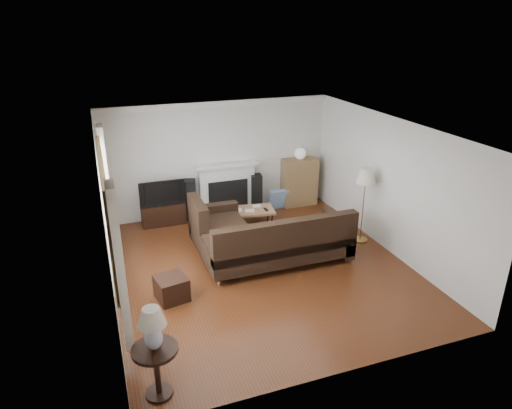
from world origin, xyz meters
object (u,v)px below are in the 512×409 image
object	(u,v)px
tv_stand	(163,213)
floor_lamp	(363,206)
sectional_sofa	(278,239)
coffee_table	(249,218)
bookshelf	(299,182)
side_table	(157,371)

from	to	relation	value
tv_stand	floor_lamp	xyz separation A→B (m)	(3.54, -2.14, 0.52)
sectional_sofa	coffee_table	bearing A→B (deg)	90.69
bookshelf	floor_lamp	size ratio (longest dim) A/B	0.74
coffee_table	bookshelf	bearing A→B (deg)	38.03
bookshelf	floor_lamp	world-z (taller)	floor_lamp
floor_lamp	side_table	distance (m)	5.15
coffee_table	floor_lamp	size ratio (longest dim) A/B	0.70
sectional_sofa	side_table	bearing A→B (deg)	-135.70
tv_stand	bookshelf	world-z (taller)	bookshelf
tv_stand	floor_lamp	distance (m)	4.17
tv_stand	sectional_sofa	bearing A→B (deg)	-55.11
floor_lamp	side_table	bearing A→B (deg)	-148.41
bookshelf	floor_lamp	bearing A→B (deg)	-80.77
bookshelf	coffee_table	distance (m)	1.79
sectional_sofa	side_table	xyz separation A→B (m)	(-2.50, -2.44, -0.13)
floor_lamp	bookshelf	bearing A→B (deg)	99.23
coffee_table	side_table	world-z (taller)	side_table
bookshelf	coffee_table	xyz separation A→B (m)	(-1.54, -0.85, -0.35)
coffee_table	sectional_sofa	bearing A→B (deg)	-80.13
sectional_sofa	tv_stand	bearing A→B (deg)	124.89
floor_lamp	side_table	xyz separation A→B (m)	(-4.37, -2.69, -0.42)
sectional_sofa	floor_lamp	xyz separation A→B (m)	(1.87, 0.25, 0.29)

